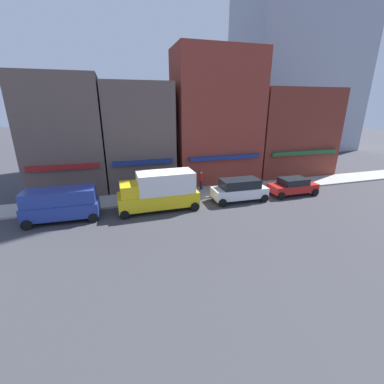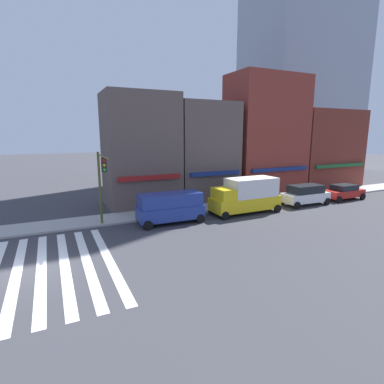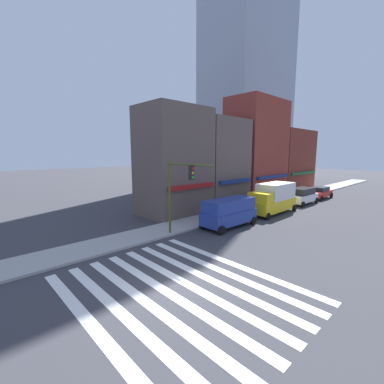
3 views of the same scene
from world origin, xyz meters
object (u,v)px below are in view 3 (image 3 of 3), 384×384
Objects in this scene: box_truck_yellow at (273,198)px; fire_hydrant at (211,216)px; van_blue at (229,212)px; pedestrian_red_jacket at (266,194)px; suv_white at (302,196)px; sedan_red at (320,192)px; traffic_signal at (179,186)px.

box_truck_yellow is 7.40× the size of fire_hydrant.
box_truck_yellow is at bearing 1.50° from van_blue.
suv_white is at bearing 176.25° from pedestrian_red_jacket.
pedestrian_red_jacket is (-7.75, 3.49, 0.23)m from sedan_red.
sedan_red is 19.85m from fire_hydrant.
traffic_signal is at bearing 175.95° from box_truck_yellow.
box_truck_yellow is (11.91, -0.66, -2.19)m from traffic_signal.
box_truck_yellow reaches higher than van_blue.
pedestrian_red_jacket is at bearing 18.12° from van_blue.
pedestrian_red_jacket is (16.57, 2.84, -2.71)m from traffic_signal.
fire_hydrant is (-14.32, 1.70, -0.42)m from suv_white.
van_blue is 0.81× the size of box_truck_yellow.
van_blue reaches higher than suv_white.
sedan_red is at bearing -0.90° from box_truck_yellow.
traffic_signal is 5.51m from van_blue.
suv_white is 5.62× the size of fire_hydrant.
van_blue is at bearing 179.85° from sedan_red.
suv_white is 4.18m from pedestrian_red_jacket.
box_truck_yellow reaches higher than fire_hydrant.
traffic_signal is 1.25× the size of sedan_red.
suv_white is 14.43m from fire_hydrant.
sedan_red is (19.45, 0.00, -0.44)m from van_blue.
traffic_signal is 17.02m from pedestrian_red_jacket.
sedan_red is at bearing 1.50° from van_blue.
box_truck_yellow is at bearing 89.71° from pedestrian_red_jacket.
suv_white is (18.87, -0.66, -2.75)m from traffic_signal.
sedan_red is (24.32, -0.66, -2.94)m from traffic_signal.
pedestrian_red_jacket reaches higher than sedan_red.
traffic_signal is at bearing 62.54° from pedestrian_red_jacket.
sedan_red is at bearing -4.91° from fire_hydrant.
fire_hydrant is (-19.77, 1.70, -0.23)m from sedan_red.
box_truck_yellow is 1.32× the size of suv_white.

